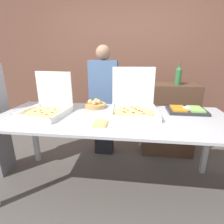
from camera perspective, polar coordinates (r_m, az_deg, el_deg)
ground_plane at (r=2.27m, az=0.00°, el=-23.26°), size 16.00×16.00×0.00m
brick_wall_behind at (r=3.40m, az=3.66°, el=16.43°), size 10.00×0.06×2.80m
buffet_table at (r=1.84m, az=0.00°, el=-4.21°), size 2.43×0.95×0.89m
pizza_box_far_left at (r=2.00m, az=-20.50°, el=1.61°), size 0.49×0.51×0.43m
pizza_box_near_right at (r=1.92m, az=7.15°, el=2.18°), size 0.52×0.53×0.48m
paper_plate_front_left at (r=1.59m, az=-3.82°, el=-3.89°), size 0.24×0.24×0.03m
veggie_tray at (r=2.12m, az=23.18°, el=0.59°), size 0.41×0.28×0.05m
bread_basket at (r=2.12m, az=-5.53°, el=2.43°), size 0.25×0.25×0.10m
sideboard_podium at (r=2.86m, az=17.81°, el=-2.18°), size 0.76×0.46×1.10m
soda_bottle at (r=2.65m, az=20.86°, el=11.16°), size 0.08×0.08×0.31m
soda_can_silver at (r=2.80m, az=21.00°, el=9.99°), size 0.07×0.07×0.12m
person_guest_plaid at (r=2.61m, az=-2.66°, el=3.73°), size 0.40×0.22×1.63m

